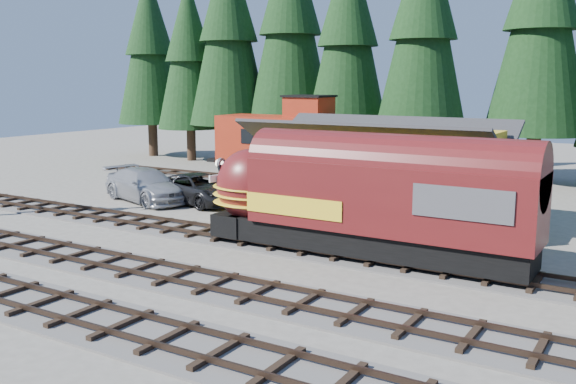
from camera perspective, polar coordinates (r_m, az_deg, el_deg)
The scene contains 10 objects.
ground at distance 24.17m, azimuth -2.36°, elevation -7.41°, with size 120.00×120.00×0.00m, color #6B665B.
track_siding at distance 24.42m, azimuth 23.47°, elevation -7.92°, with size 68.00×3.20×0.33m.
track_main_south at distance 18.82m, azimuth 20.83°, elevation -13.05°, with size 68.00×3.20×0.33m.
track_spur at distance 44.20m, azimuth -0.24°, elevation 0.64°, with size 32.00×3.20×0.33m.
depot at distance 32.61m, azimuth 7.88°, elevation 2.38°, with size 12.80×7.00×5.30m.
conifer_backdrop at distance 45.05m, azimuth 19.10°, elevation 13.40°, with size 80.70×22.63×17.21m.
locomotive at distance 26.11m, azimuth 5.87°, elevation -0.93°, with size 14.26×2.83×3.88m.
caboose at distance 43.43m, azimuth 0.66°, elevation 4.16°, with size 11.08×3.21×5.76m.
pickup_truck_a at distance 38.10m, azimuth -7.90°, elevation 0.28°, with size 2.90×6.28×1.75m, color black.
pickup_truck_b at distance 39.34m, azimuth -12.50°, elevation 0.59°, with size 2.72×6.69×1.94m, color #A0A2A8.
Camera 1 is at (12.81, -19.18, 7.21)m, focal length 40.00 mm.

